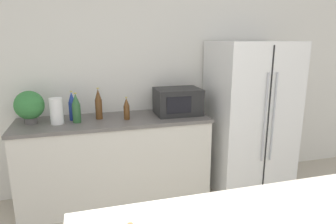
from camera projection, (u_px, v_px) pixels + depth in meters
name	position (u px, v px, depth m)	size (l,w,h in m)	color
wall_back	(148.00, 78.00, 3.40)	(8.00, 0.06, 2.55)	silver
back_counter	(116.00, 160.00, 3.18)	(1.95, 0.63, 0.91)	silver
refrigerator	(249.00, 117.00, 3.41)	(0.86, 0.75, 1.68)	white
potted_plant	(29.00, 106.00, 2.86)	(0.28, 0.28, 0.32)	#595451
paper_towel_roll	(56.00, 111.00, 2.86)	(0.12, 0.12, 0.25)	white
microwave	(178.00, 101.00, 3.24)	(0.48, 0.37, 0.28)	black
back_bottle_0	(127.00, 109.00, 3.02)	(0.06, 0.06, 0.23)	brown
back_bottle_1	(76.00, 108.00, 2.91)	(0.08, 0.08, 0.29)	#2D6033
back_bottle_2	(99.00, 104.00, 3.03)	(0.07, 0.07, 0.32)	brown
back_bottle_3	(72.00, 106.00, 2.99)	(0.07, 0.07, 0.30)	navy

